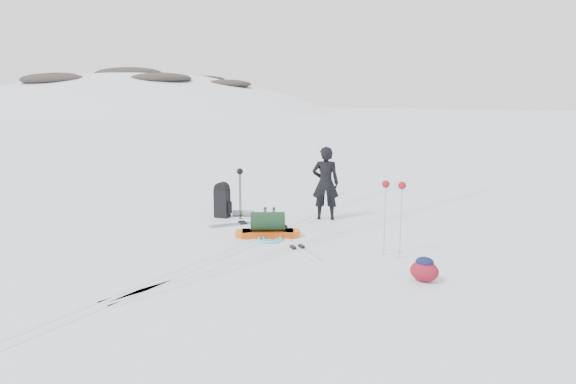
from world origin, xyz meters
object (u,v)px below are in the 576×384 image
object	(u,v)px
pulk_sled	(268,227)
skier	(325,183)
ski_poles_black	(240,178)
expedition_rucksack	(225,201)

from	to	relation	value
pulk_sled	skier	bearing A→B (deg)	49.59
pulk_sled	ski_poles_black	bearing A→B (deg)	111.01
skier	ski_poles_black	size ratio (longest dim) A/B	1.42
expedition_rucksack	ski_poles_black	xyz separation A→B (m)	(0.47, 0.04, 0.64)
ski_poles_black	pulk_sled	bearing A→B (deg)	-14.62
skier	pulk_sled	distance (m)	2.33
skier	ski_poles_black	xyz separation A→B (m)	(-1.74, -1.20, 0.14)
skier	expedition_rucksack	xyz separation A→B (m)	(-2.22, -1.24, -0.50)
pulk_sled	ski_poles_black	xyz separation A→B (m)	(-1.60, 1.01, 0.84)
expedition_rucksack	ski_poles_black	bearing A→B (deg)	-9.60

